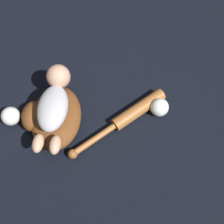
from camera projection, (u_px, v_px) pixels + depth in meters
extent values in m
plane|color=black|center=(62.00, 133.00, 1.31)|extent=(6.00, 6.00, 0.00)
ellipsoid|color=brown|center=(56.00, 117.00, 1.29)|extent=(0.30, 0.21, 0.10)
ellipsoid|color=brown|center=(33.00, 116.00, 1.29)|extent=(0.13, 0.10, 0.10)
ellipsoid|color=#B2B2B7|center=(53.00, 108.00, 1.21)|extent=(0.20, 0.12, 0.08)
sphere|color=tan|center=(58.00, 77.00, 1.26)|extent=(0.10, 0.10, 0.10)
ellipsoid|color=tan|center=(38.00, 143.00, 1.16)|extent=(0.08, 0.04, 0.04)
ellipsoid|color=tan|center=(55.00, 145.00, 1.16)|extent=(0.08, 0.04, 0.04)
cylinder|color=#9E602D|center=(139.00, 109.00, 1.32)|extent=(0.21, 0.23, 0.06)
cylinder|color=#9E602D|center=(94.00, 140.00, 1.27)|extent=(0.16, 0.17, 0.02)
sphere|color=brown|center=(73.00, 154.00, 1.24)|extent=(0.04, 0.04, 0.04)
sphere|color=white|center=(159.00, 107.00, 1.32)|extent=(0.08, 0.08, 0.08)
sphere|color=white|center=(11.00, 116.00, 1.30)|extent=(0.08, 0.08, 0.08)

